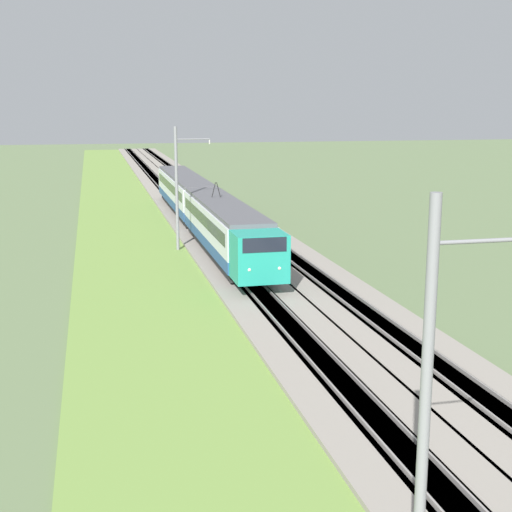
% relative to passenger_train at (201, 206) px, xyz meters
% --- Properties ---
extents(ballast_main, '(240.00, 4.40, 0.30)m').
position_rel_passenger_train_xyz_m(ballast_main, '(-3.06, 0.00, -2.16)').
color(ballast_main, gray).
rests_on(ballast_main, ground).
extents(ballast_adjacent, '(240.00, 4.40, 0.30)m').
position_rel_passenger_train_xyz_m(ballast_adjacent, '(-3.06, -4.26, -2.16)').
color(ballast_adjacent, gray).
rests_on(ballast_adjacent, ground).
extents(track_main, '(240.00, 1.57, 0.45)m').
position_rel_passenger_train_xyz_m(track_main, '(-3.06, 0.00, -2.15)').
color(track_main, '#4C4238').
rests_on(track_main, ground).
extents(track_adjacent, '(240.00, 1.57, 0.45)m').
position_rel_passenger_train_xyz_m(track_adjacent, '(-3.06, -4.26, -2.15)').
color(track_adjacent, '#4C4238').
rests_on(track_adjacent, ground).
extents(grass_verge, '(240.00, 9.15, 0.12)m').
position_rel_passenger_train_xyz_m(grass_verge, '(-3.06, 5.42, -2.25)').
color(grass_verge, olive).
rests_on(grass_verge, ground).
extents(passenger_train, '(43.11, 2.98, 4.94)m').
position_rel_passenger_train_xyz_m(passenger_train, '(0.00, 0.00, 0.00)').
color(passenger_train, teal).
rests_on(passenger_train, ground).
extents(catenary_mast_near, '(0.22, 2.56, 8.78)m').
position_rel_passenger_train_xyz_m(catenary_mast_near, '(-45.91, 2.74, 2.23)').
color(catenary_mast_near, slate).
rests_on(catenary_mast_near, ground).
extents(catenary_mast_mid, '(0.22, 2.56, 8.88)m').
position_rel_passenger_train_xyz_m(catenary_mast_mid, '(-6.96, 2.74, 2.28)').
color(catenary_mast_mid, slate).
rests_on(catenary_mast_mid, ground).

